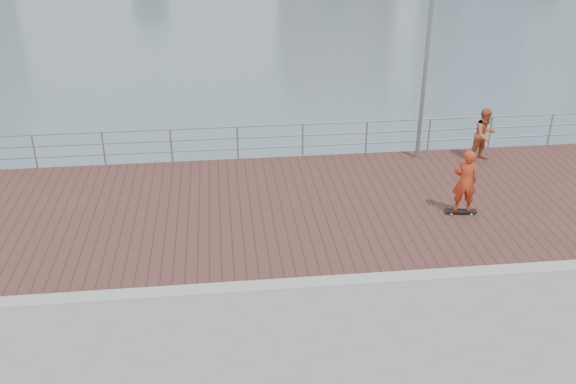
{
  "coord_description": "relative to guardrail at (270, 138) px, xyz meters",
  "views": [
    {
      "loc": [
        -1.53,
        -11.63,
        8.25
      ],
      "look_at": [
        0.0,
        2.0,
        1.3
      ],
      "focal_mm": 40.0,
      "sensor_mm": 36.0,
      "label": 1
    }
  ],
  "objects": [
    {
      "name": "skateboarder",
      "position": [
        4.72,
        -4.26,
        0.29
      ],
      "size": [
        0.69,
        0.5,
        1.75
      ],
      "primitive_type": "imported",
      "rotation": [
        0.0,
        0.0,
        3.01
      ],
      "color": "#BF3A19",
      "rests_on": "skateboard"
    },
    {
      "name": "street_lamp",
      "position": [
        4.63,
        -0.97,
        3.9
      ],
      "size": [
        0.47,
        1.37,
        6.46
      ],
      "color": "gray",
      "rests_on": "brick_lane"
    },
    {
      "name": "bystander",
      "position": [
        6.59,
        -0.93,
        0.17
      ],
      "size": [
        0.98,
        0.87,
        1.69
      ],
      "primitive_type": "imported",
      "rotation": [
        0.0,
        0.0,
        0.33
      ],
      "color": "#C5613A",
      "rests_on": "brick_lane"
    },
    {
      "name": "guardrail",
      "position": [
        0.0,
        0.0,
        0.0
      ],
      "size": [
        39.06,
        0.06,
        1.13
      ],
      "color": "#8C9EA8",
      "rests_on": "brick_lane"
    },
    {
      "name": "skateboard",
      "position": [
        4.72,
        -4.26,
        -0.6
      ],
      "size": [
        0.84,
        0.32,
        0.09
      ],
      "rotation": [
        0.0,
        0.0,
        -0.13
      ],
      "color": "black",
      "rests_on": "brick_lane"
    },
    {
      "name": "curb",
      "position": [
        -0.0,
        -7.0,
        -0.66
      ],
      "size": [
        40.0,
        0.4,
        0.06
      ],
      "primitive_type": "cube",
      "color": "#B7B5AD",
      "rests_on": "seawall"
    },
    {
      "name": "brick_lane",
      "position": [
        -0.0,
        -3.4,
        -0.68
      ],
      "size": [
        40.0,
        6.8,
        0.02
      ],
      "primitive_type": "cube",
      "color": "brown",
      "rests_on": "seawall"
    },
    {
      "name": "water",
      "position": [
        -0.0,
        -7.0,
        -2.69
      ],
      "size": [
        400.0,
        400.0,
        0.0
      ],
      "primitive_type": "plane",
      "color": "slate",
      "rests_on": "ground"
    }
  ]
}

